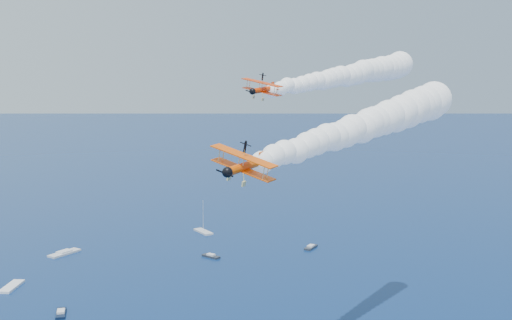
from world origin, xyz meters
TOP-DOWN VIEW (x-y plane):
  - biplane_lead at (18.49, 32.75)m, footprint 9.14×10.39m
  - biplane_trail at (-13.39, -2.13)m, footprint 9.02×10.46m
  - smoke_trail_lead at (49.06, 40.76)m, footprint 65.21×36.06m
  - smoke_trail_trail at (16.93, 6.76)m, footprint 65.34×39.05m

SIDE VIEW (x-z plane):
  - biplane_trail at x=-13.39m, z-range 51.24..58.20m
  - smoke_trail_trail at x=16.93m, z-range 51.44..62.84m
  - biplane_lead at x=18.49m, z-range 58.25..64.96m
  - smoke_trail_lead at x=49.06m, z-range 58.33..69.73m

